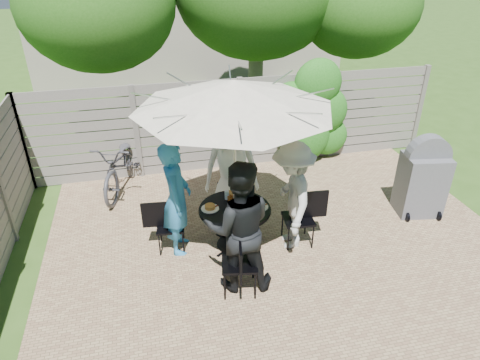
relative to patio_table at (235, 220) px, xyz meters
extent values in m
plane|color=#2D4C17|center=(0.69, -0.40, -0.48)|extent=(60.00, 60.00, 0.00)
cube|color=#987E58|center=(0.69, 0.10, -0.47)|extent=(7.00, 6.00, 0.02)
cube|color=gray|center=(0.69, 2.60, 0.45)|extent=(8.00, 0.10, 1.85)
ellipsoid|color=#1D5F15|center=(2.09, 2.45, 0.42)|extent=(1.20, 0.70, 1.80)
ellipsoid|color=#215213|center=(-1.81, 4.60, 2.49)|extent=(3.20, 3.20, 2.72)
ellipsoid|color=#215213|center=(3.89, 4.40, 2.35)|extent=(2.80, 2.80, 2.38)
cylinder|color=black|center=(0.00, 0.00, 0.19)|extent=(1.19, 1.19, 0.03)
cylinder|color=black|center=(0.00, 0.00, -0.14)|extent=(0.07, 0.07, 0.67)
cylinder|color=black|center=(0.00, 0.00, -0.46)|extent=(0.56, 0.56, 0.04)
cylinder|color=silver|center=(0.00, 0.00, 0.74)|extent=(0.05, 0.05, 2.44)
cone|color=beige|center=(0.00, 0.00, 1.91)|extent=(3.05, 3.05, 0.37)
cube|color=black|center=(0.15, 0.94, -0.02)|extent=(0.48, 0.48, 0.04)
cube|color=black|center=(0.17, 1.16, 0.22)|extent=(0.07, 0.44, 0.45)
imported|color=silver|center=(0.13, 0.82, 0.41)|extent=(0.95, 0.70, 1.78)
cube|color=black|center=(-0.94, 0.15, -0.07)|extent=(0.44, 0.44, 0.03)
cube|color=black|center=(-1.14, 0.18, 0.15)|extent=(0.40, 0.07, 0.41)
imported|color=teal|center=(-0.82, 0.13, 0.40)|extent=(0.51, 0.70, 1.74)
cube|color=black|center=(-0.15, -0.94, -0.01)|extent=(0.53, 0.53, 0.04)
cube|color=black|center=(-0.20, -1.16, 0.23)|extent=(0.12, 0.45, 0.46)
imported|color=black|center=(-0.13, -0.82, 0.45)|extent=(1.00, 0.83, 1.84)
cube|color=black|center=(0.94, -0.15, -0.03)|extent=(0.47, 0.47, 0.03)
cube|color=black|center=(1.15, -0.17, 0.20)|extent=(0.43, 0.06, 0.44)
imported|color=#B3B3AE|center=(0.82, -0.13, 0.37)|extent=(0.80, 1.18, 1.69)
cylinder|color=white|center=(0.06, 0.36, 0.21)|extent=(0.26, 0.26, 0.01)
cylinder|color=#B87036|center=(0.06, 0.36, 0.25)|extent=(0.15, 0.15, 0.05)
cylinder|color=white|center=(-0.36, 0.06, 0.21)|extent=(0.26, 0.26, 0.01)
cylinder|color=#B87036|center=(-0.36, 0.06, 0.25)|extent=(0.15, 0.15, 0.05)
cylinder|color=white|center=(-0.06, -0.36, 0.21)|extent=(0.26, 0.26, 0.01)
cylinder|color=#B87036|center=(-0.06, -0.36, 0.25)|extent=(0.15, 0.15, 0.05)
cylinder|color=white|center=(0.36, -0.06, 0.21)|extent=(0.26, 0.26, 0.01)
cylinder|color=#B87036|center=(0.36, -0.06, 0.25)|extent=(0.15, 0.15, 0.05)
cylinder|color=white|center=(0.13, -0.33, 0.21)|extent=(0.24, 0.24, 0.01)
cylinder|color=#B87036|center=(0.13, -0.33, 0.25)|extent=(0.14, 0.14, 0.05)
cylinder|color=silver|center=(-0.06, 0.27, 0.28)|extent=(0.07, 0.07, 0.14)
cylinder|color=silver|center=(0.06, -0.27, 0.28)|extent=(0.07, 0.07, 0.14)
cylinder|color=silver|center=(0.27, 0.06, 0.28)|extent=(0.07, 0.07, 0.14)
cylinder|color=#59280C|center=(-0.05, 0.06, 0.29)|extent=(0.09, 0.09, 0.16)
cylinder|color=#C6B293|center=(0.13, 0.20, 0.27)|extent=(0.08, 0.08, 0.12)
imported|color=#333338|center=(-1.62, 2.20, 0.03)|extent=(1.21, 2.04, 1.01)
cube|color=#56575B|center=(3.22, 0.19, 0.06)|extent=(0.77, 0.64, 1.07)
cylinder|color=#56575B|center=(3.22, 0.19, 0.59)|extent=(0.73, 0.33, 0.71)
camera|label=1|loc=(-1.14, -5.11, 3.59)|focal=32.00mm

